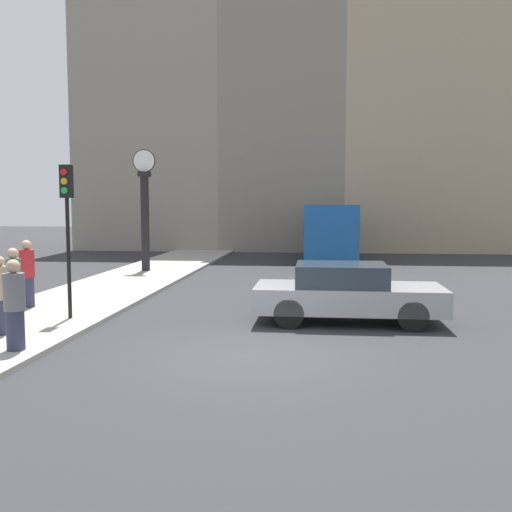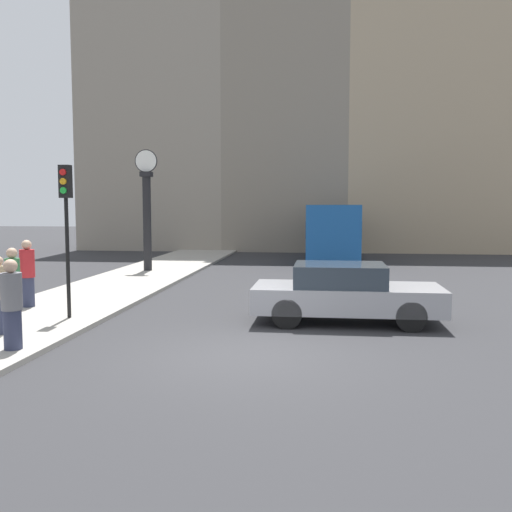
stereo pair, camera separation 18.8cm
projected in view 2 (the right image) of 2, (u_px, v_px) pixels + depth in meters
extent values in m
plane|color=#2D2D30|center=(244.00, 355.00, 10.56)|extent=(120.00, 120.00, 0.00)
cube|color=#A39E93|center=(152.00, 273.00, 22.94)|extent=(3.46, 27.75, 0.11)
cube|color=gray|center=(158.00, 115.00, 35.97)|extent=(9.00, 5.00, 16.84)
cube|color=gray|center=(287.00, 96.00, 34.90)|extent=(7.36, 5.00, 18.80)
cube|color=tan|center=(440.00, 111.00, 33.90)|extent=(10.88, 5.00, 16.70)
cube|color=#9E9EA3|center=(347.00, 298.00, 13.41)|extent=(4.38, 1.88, 0.59)
cube|color=#2D3842|center=(340.00, 275.00, 13.38)|extent=(2.10, 1.69, 0.51)
cylinder|color=black|center=(401.00, 303.00, 14.09)|extent=(0.68, 0.22, 0.68)
cylinder|color=black|center=(411.00, 316.00, 12.44)|extent=(0.68, 0.22, 0.68)
cylinder|color=black|center=(291.00, 301.00, 14.41)|extent=(0.68, 0.22, 0.68)
cylinder|color=black|center=(287.00, 314.00, 12.77)|extent=(0.68, 0.22, 0.68)
cube|color=#195199|center=(332.00, 230.00, 27.60)|extent=(2.31, 8.10, 2.41)
cube|color=#1E232D|center=(332.00, 227.00, 27.59)|extent=(2.33, 7.94, 0.72)
cylinder|color=black|center=(351.00, 249.00, 30.06)|extent=(0.28, 0.90, 0.90)
cylinder|color=black|center=(312.00, 249.00, 30.30)|extent=(0.28, 0.90, 0.90)
cylinder|color=black|center=(356.00, 258.00, 25.09)|extent=(0.28, 0.90, 0.90)
cylinder|color=black|center=(310.00, 257.00, 25.34)|extent=(0.28, 0.90, 0.90)
cylinder|color=black|center=(68.00, 258.00, 13.37)|extent=(0.09, 0.09, 2.82)
cube|color=black|center=(65.00, 181.00, 13.21)|extent=(0.26, 0.20, 0.76)
cylinder|color=red|center=(63.00, 172.00, 13.07)|extent=(0.15, 0.04, 0.15)
cylinder|color=orange|center=(63.00, 181.00, 13.09)|extent=(0.15, 0.04, 0.15)
cylinder|color=green|center=(63.00, 190.00, 13.11)|extent=(0.15, 0.04, 0.15)
cylinder|color=black|center=(147.00, 224.00, 23.07)|extent=(0.33, 0.33, 3.79)
cube|color=black|center=(146.00, 174.00, 22.89)|extent=(0.43, 0.43, 0.20)
cylinder|color=black|center=(146.00, 161.00, 22.85)|extent=(0.92, 0.04, 0.92)
cylinder|color=white|center=(146.00, 161.00, 22.85)|extent=(0.85, 0.06, 0.85)
cylinder|color=#2D334C|center=(14.00, 306.00, 12.86)|extent=(0.27, 0.27, 0.76)
cylinder|color=#387A47|center=(13.00, 274.00, 12.80)|extent=(0.32, 0.32, 0.71)
sphere|color=tan|center=(12.00, 253.00, 12.76)|extent=(0.24, 0.24, 0.24)
cylinder|color=#2D334C|center=(0.00, 316.00, 11.77)|extent=(0.28, 0.28, 0.73)
cylinder|color=#2D334C|center=(13.00, 330.00, 10.51)|extent=(0.33, 0.33, 0.74)
cylinder|color=slate|center=(11.00, 291.00, 10.44)|extent=(0.38, 0.38, 0.69)
sphere|color=tan|center=(10.00, 266.00, 10.40)|extent=(0.25, 0.25, 0.25)
cylinder|color=#2D334C|center=(28.00, 292.00, 14.91)|extent=(0.32, 0.32, 0.78)
cylinder|color=red|center=(27.00, 263.00, 14.84)|extent=(0.38, 0.38, 0.73)
sphere|color=tan|center=(26.00, 245.00, 14.80)|extent=(0.25, 0.25, 0.25)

